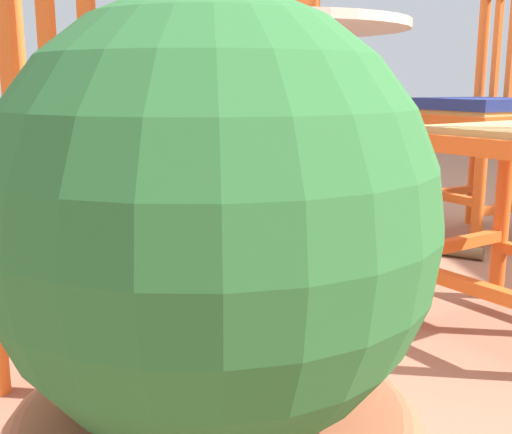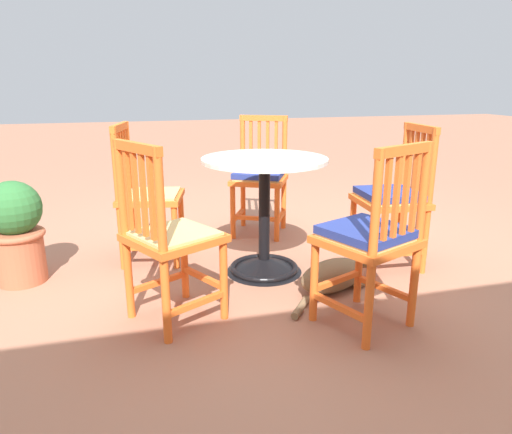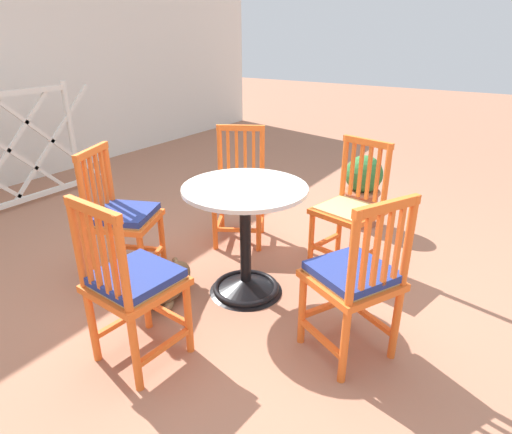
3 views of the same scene
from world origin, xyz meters
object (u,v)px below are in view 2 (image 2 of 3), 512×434
object	(u,v)px
orange_chair_at_corner	(169,239)
orange_chair_near_fence	(370,240)
orange_chair_by_planter	(260,177)
orange_chair_tucked_in	(147,197)
cafe_table	(264,229)
tabby_cat	(338,274)
terracotta_planter	(16,230)
orange_chair_facing_out	(393,199)

from	to	relation	value
orange_chair_at_corner	orange_chair_near_fence	xyz separation A→B (m)	(-0.92, 0.31, 0.01)
orange_chair_by_planter	orange_chair_tucked_in	distance (m)	0.95
cafe_table	tabby_cat	xyz separation A→B (m)	(-0.33, 0.37, -0.19)
orange_chair_tucked_in	terracotta_planter	distance (m)	0.79
tabby_cat	terracotta_planter	world-z (taller)	terracotta_planter
cafe_table	orange_chair_tucked_in	bearing A→B (deg)	-31.37
orange_chair_at_corner	orange_chair_near_fence	bearing A→B (deg)	161.53
cafe_table	orange_chair_facing_out	size ratio (longest dim) A/B	0.83
cafe_table	orange_chair_facing_out	distance (m)	0.85
orange_chair_by_planter	tabby_cat	world-z (taller)	orange_chair_by_planter
orange_chair_near_fence	tabby_cat	distance (m)	0.54
orange_chair_near_fence	orange_chair_facing_out	size ratio (longest dim) A/B	1.00
cafe_table	terracotta_planter	distance (m)	1.47
cafe_table	orange_chair_facing_out	bearing A→B (deg)	172.43
orange_chair_at_corner	terracotta_planter	world-z (taller)	orange_chair_at_corner
orange_chair_tucked_in	orange_chair_at_corner	xyz separation A→B (m)	(-0.06, 0.90, 0.00)
orange_chair_tucked_in	terracotta_planter	size ratio (longest dim) A/B	1.47
cafe_table	orange_chair_tucked_in	xyz separation A→B (m)	(0.69, -0.42, 0.15)
orange_chair_tucked_in	orange_chair_near_fence	xyz separation A→B (m)	(-0.98, 1.20, 0.01)
orange_chair_at_corner	orange_chair_by_planter	bearing A→B (deg)	-122.92
orange_chair_near_fence	orange_chair_facing_out	bearing A→B (deg)	-128.18
orange_chair_by_planter	orange_chair_near_fence	distance (m)	1.58
orange_chair_by_planter	orange_chair_facing_out	bearing A→B (deg)	125.04
orange_chair_tucked_in	cafe_table	bearing A→B (deg)	148.63
orange_chair_near_fence	orange_chair_facing_out	world-z (taller)	same
orange_chair_by_planter	orange_chair_near_fence	world-z (taller)	same
orange_chair_tucked_in	tabby_cat	world-z (taller)	orange_chair_tucked_in
cafe_table	orange_chair_tucked_in	distance (m)	0.82
orange_chair_by_planter	terracotta_planter	world-z (taller)	orange_chair_by_planter
cafe_table	orange_chair_facing_out	world-z (taller)	orange_chair_facing_out
cafe_table	terracotta_planter	world-z (taller)	cafe_table
orange_chair_by_planter	orange_chair_facing_out	size ratio (longest dim) A/B	1.00
orange_chair_near_fence	orange_chair_tucked_in	bearing A→B (deg)	-50.93
orange_chair_at_corner	orange_chair_tucked_in	bearing A→B (deg)	-86.12
cafe_table	orange_chair_near_fence	size ratio (longest dim) A/B	0.83
cafe_table	orange_chair_near_fence	xyz separation A→B (m)	(-0.29, 0.79, 0.16)
orange_chair_near_fence	cafe_table	bearing A→B (deg)	-69.65
orange_chair_facing_out	orange_chair_at_corner	bearing A→B (deg)	14.34
orange_chair_at_corner	orange_chair_near_fence	size ratio (longest dim) A/B	1.00
orange_chair_near_fence	orange_chair_facing_out	distance (m)	0.86
orange_chair_facing_out	terracotta_planter	bearing A→B (deg)	-8.76
orange_chair_at_corner	orange_chair_facing_out	bearing A→B (deg)	-165.66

